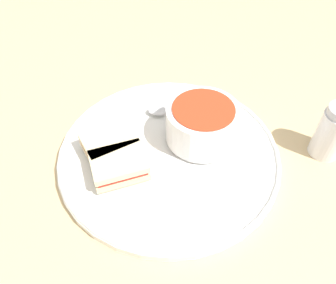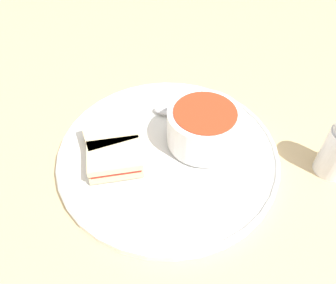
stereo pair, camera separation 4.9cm
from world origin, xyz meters
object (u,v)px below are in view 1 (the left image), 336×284
spoon (163,111)px  salt_shaker (332,132)px  sandwich_half_near (109,142)px  sandwich_half_far (118,165)px  soup_bowl (201,123)px

spoon → salt_shaker: bearing=172.3°
sandwich_half_near → salt_shaker: bearing=91.3°
sandwich_half_far → salt_shaker: 0.32m
spoon → sandwich_half_far: (0.12, -0.06, 0.01)m
salt_shaker → soup_bowl: bearing=-94.8°
salt_shaker → spoon: bearing=-105.9°
sandwich_half_far → spoon: bearing=153.7°
spoon → sandwich_half_near: 0.11m
sandwich_half_near → spoon: bearing=134.9°
sandwich_half_far → salt_shaker: salt_shaker is taller
salt_shaker → sandwich_half_far: bearing=-80.5°
soup_bowl → sandwich_half_far: size_ratio=1.21×
soup_bowl → sandwich_half_near: (0.02, -0.14, -0.02)m
soup_bowl → sandwich_half_near: 0.14m
sandwich_half_near → sandwich_half_far: (0.04, 0.02, 0.00)m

